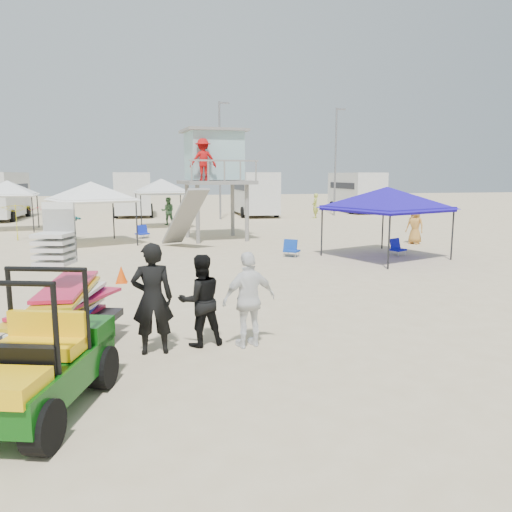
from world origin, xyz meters
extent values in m
plane|color=beige|center=(0.00, 0.00, 0.00)|extent=(140.00, 140.00, 0.00)
cube|color=#0B470C|center=(-3.28, -1.17, 0.53)|extent=(1.84, 2.67, 0.43)
cube|color=yellow|center=(-3.28, -1.17, 0.80)|extent=(1.25, 0.96, 0.23)
cube|color=black|center=(-3.28, 1.13, 0.50)|extent=(1.89, 2.32, 0.13)
cylinder|color=black|center=(-3.87, 1.13, 0.26)|extent=(0.35, 0.57, 0.53)
imported|color=black|center=(-1.78, 0.83, 0.98)|extent=(0.72, 0.48, 1.96)
imported|color=black|center=(-0.93, 1.08, 0.84)|extent=(0.92, 0.78, 1.68)
imported|color=white|center=(-0.08, 0.83, 0.87)|extent=(1.10, 0.67, 1.75)
cylinder|color=gray|center=(0.14, 14.92, 1.32)|extent=(0.19, 0.19, 2.65)
cube|color=gray|center=(1.30, 16.08, 2.73)|extent=(3.56, 3.56, 0.17)
cube|color=#96C0C2|center=(1.30, 16.40, 3.97)|extent=(2.69, 2.41, 2.22)
imported|color=#B20F0F|center=(0.46, 15.02, 3.75)|extent=(1.20, 0.69, 1.86)
cylinder|color=black|center=(5.12, 7.73, 0.95)|extent=(0.06, 0.06, 1.90)
pyramid|color=#1F0FAC|center=(6.80, 9.41, 2.65)|extent=(4.55, 4.55, 0.80)
cube|color=#1F0FAC|center=(6.80, 9.41, 1.85)|extent=(4.55, 4.55, 0.18)
cylinder|color=black|center=(-5.78, 13.95, 1.02)|extent=(0.06, 0.06, 2.04)
pyramid|color=white|center=(-4.32, 15.41, 2.79)|extent=(4.07, 4.07, 0.80)
cube|color=white|center=(-4.32, 15.41, 1.99)|extent=(4.07, 4.07, 0.18)
pyramid|color=white|center=(-9.48, 22.29, 2.78)|extent=(3.09, 3.09, 0.80)
cube|color=white|center=(-9.48, 22.29, 1.98)|extent=(3.09, 3.09, 0.18)
cylinder|color=black|center=(-2.48, 21.00, 1.06)|extent=(0.06, 0.06, 2.11)
pyramid|color=silver|center=(-1.12, 22.35, 2.86)|extent=(3.21, 3.21, 0.80)
cube|color=silver|center=(-1.12, 22.35, 2.06)|extent=(3.21, 3.21, 0.18)
imported|color=red|center=(-7.08, 20.02, 0.78)|extent=(1.85, 1.88, 1.57)
imported|color=#D1C812|center=(-7.97, 17.53, 0.88)|extent=(2.57, 2.59, 1.77)
cone|color=#E74607|center=(-2.66, 6.88, 0.25)|extent=(0.34, 0.34, 0.50)
cube|color=#1025B5|center=(-2.21, 17.25, 0.22)|extent=(0.73, 0.72, 0.06)
cube|color=#1025B5|center=(-2.21, 17.49, 0.42)|extent=(0.54, 0.46, 0.44)
cylinder|color=#B2B2B7|center=(-2.43, 17.05, 0.10)|extent=(0.03, 0.03, 0.20)
cube|color=#0F14AB|center=(7.54, 9.82, 0.22)|extent=(0.71, 0.69, 0.06)
cube|color=#0F14AB|center=(7.54, 10.06, 0.42)|extent=(0.56, 0.40, 0.44)
cylinder|color=#B2B2B7|center=(7.32, 9.62, 0.10)|extent=(0.03, 0.03, 0.20)
cube|color=#0E38A1|center=(3.44, 10.36, 0.22)|extent=(0.73, 0.72, 0.06)
cube|color=#0E38A1|center=(3.44, 10.60, 0.42)|extent=(0.54, 0.46, 0.44)
cylinder|color=#B2B2B7|center=(3.22, 10.16, 0.10)|extent=(0.03, 0.03, 0.20)
cube|color=silver|center=(-12.00, 30.00, 1.75)|extent=(2.50, 6.80, 3.00)
cube|color=silver|center=(-3.00, 31.50, 1.75)|extent=(2.50, 6.50, 3.00)
cube|color=black|center=(-3.00, 31.50, 2.20)|extent=(2.54, 5.20, 0.50)
cylinder|color=black|center=(-4.25, 29.42, 0.40)|extent=(0.25, 0.80, 0.80)
cube|color=silver|center=(6.00, 30.00, 1.75)|extent=(2.50, 7.00, 3.00)
cube|color=black|center=(6.00, 30.00, 2.20)|extent=(2.54, 5.60, 0.50)
cylinder|color=black|center=(4.75, 27.76, 0.40)|extent=(0.25, 0.80, 0.80)
cube|color=silver|center=(15.00, 31.50, 1.75)|extent=(2.50, 6.60, 3.00)
cube|color=black|center=(15.00, 31.50, 2.20)|extent=(2.54, 5.28, 0.50)
cylinder|color=black|center=(13.75, 29.39, 0.40)|extent=(0.25, 0.80, 0.80)
cylinder|color=slate|center=(3.00, 27.00, 4.00)|extent=(0.14, 0.14, 8.00)
cylinder|color=slate|center=(12.00, 28.50, 4.00)|extent=(0.14, 0.14, 8.00)
imported|color=#B4C248|center=(9.77, 26.45, 0.88)|extent=(0.66, 0.76, 1.76)
imported|color=teal|center=(-5.67, 17.28, 0.89)|extent=(1.16, 1.73, 1.79)
imported|color=#BE8236|center=(9.86, 12.68, 0.82)|extent=(0.90, 0.95, 1.64)
imported|color=#48794E|center=(-0.73, 23.75, 0.86)|extent=(0.84, 0.66, 1.71)
camera|label=1|loc=(-1.76, -7.72, 3.09)|focal=35.00mm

